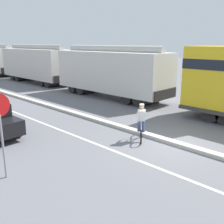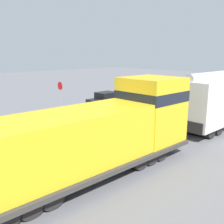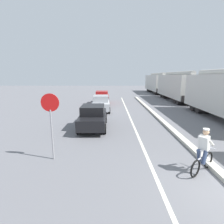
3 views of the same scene
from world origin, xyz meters
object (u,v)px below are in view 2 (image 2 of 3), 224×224
hopper_car_lead (223,98)px  parked_car_silver (147,94)px  parked_car_black (107,100)px  cyclist (91,117)px  locomotive (101,135)px  stop_sign (60,91)px  parked_car_red (171,90)px

hopper_car_lead → parked_car_silver: size_ratio=2.49×
parked_car_black → parked_car_silver: (0.16, 6.02, 0.00)m
parked_car_black → cyclist: size_ratio=2.46×
parked_car_black → locomotive: bearing=-42.8°
parked_car_silver → stop_sign: bearing=-97.6°
parked_car_black → stop_sign: size_ratio=1.47×
parked_car_black → parked_car_silver: bearing=88.4°
locomotive → hopper_car_lead: bearing=90.0°
stop_sign → parked_car_silver: bearing=82.4°
hopper_car_lead → cyclist: bearing=-127.5°
parked_car_silver → cyclist: cyclist is taller
stop_sign → hopper_car_lead: bearing=29.6°
hopper_car_lead → parked_car_red: size_ratio=2.51×
hopper_car_lead → cyclist: 10.05m
locomotive → parked_car_black: 14.69m
parked_car_black → stop_sign: 4.94m
parked_car_silver → parked_car_red: 5.14m
parked_car_red → hopper_car_lead: bearing=-39.8°
stop_sign → parked_car_red: bearing=85.5°
parked_car_black → parked_car_red: (-0.01, 11.15, 0.00)m
parked_car_red → cyclist: 17.52m
hopper_car_lead → parked_car_black: size_ratio=2.51×
stop_sign → cyclist: bearing=-10.5°
parked_car_black → parked_car_red: 11.15m
locomotive → hopper_car_lead: 12.16m
locomotive → parked_car_silver: bearing=123.5°
locomotive → stop_sign: bearing=156.0°
parked_car_silver → cyclist: 12.58m
parked_car_silver → stop_sign: 10.81m
parked_car_red → cyclist: cyclist is taller
parked_car_red → parked_car_black: bearing=-90.0°
parked_car_red → stop_sign: (-1.25, -15.78, 1.21)m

